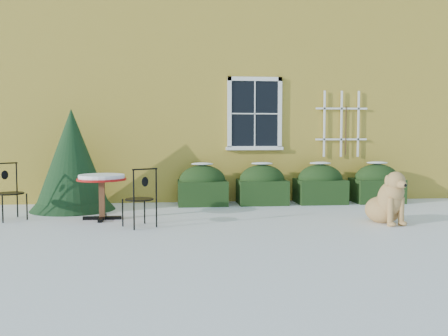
{
  "coord_description": "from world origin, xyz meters",
  "views": [
    {
      "loc": [
        -0.98,
        -8.1,
        1.54
      ],
      "look_at": [
        0.0,
        1.0,
        0.9
      ],
      "focal_mm": 40.0,
      "sensor_mm": 36.0,
      "label": 1
    }
  ],
  "objects": [
    {
      "name": "patio_chair_far",
      "position": [
        -3.85,
        1.08,
        0.51
      ],
      "size": [
        0.63,
        0.63,
        1.01
      ],
      "rotation": [
        0.0,
        0.0,
        0.67
      ],
      "color": "black",
      "rests_on": "ground"
    },
    {
      "name": "house",
      "position": [
        0.0,
        7.0,
        3.22
      ],
      "size": [
        12.4,
        8.4,
        6.4
      ],
      "color": "gold",
      "rests_on": "ground"
    },
    {
      "name": "patio_chair_near",
      "position": [
        -1.47,
        0.09,
        0.49
      ],
      "size": [
        0.59,
        0.59,
        0.98
      ],
      "rotation": [
        0.0,
        0.0,
        3.68
      ],
      "color": "black",
      "rests_on": "ground"
    },
    {
      "name": "ground",
      "position": [
        0.0,
        0.0,
        0.0
      ],
      "size": [
        80.0,
        80.0,
        0.0
      ],
      "primitive_type": "plane",
      "color": "white",
      "rests_on": "ground"
    },
    {
      "name": "hedge_row",
      "position": [
        1.65,
        2.55,
        0.4
      ],
      "size": [
        4.95,
        0.8,
        0.91
      ],
      "color": "black",
      "rests_on": "ground"
    },
    {
      "name": "bistro_table",
      "position": [
        -2.2,
        0.9,
        0.67
      ],
      "size": [
        0.87,
        0.87,
        0.81
      ],
      "rotation": [
        0.0,
        0.0,
        -0.04
      ],
      "color": "black",
      "rests_on": "ground"
    },
    {
      "name": "evergreen_shrub",
      "position": [
        -2.94,
        2.11,
        0.82
      ],
      "size": [
        1.68,
        1.68,
        2.03
      ],
      "rotation": [
        0.0,
        0.0,
        -0.21
      ],
      "color": "black",
      "rests_on": "ground"
    },
    {
      "name": "dog",
      "position": [
        2.7,
        -0.02,
        0.37
      ],
      "size": [
        0.7,
        1.04,
        0.93
      ],
      "rotation": [
        0.0,
        0.0,
        0.2
      ],
      "color": "tan",
      "rests_on": "ground"
    }
  ]
}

